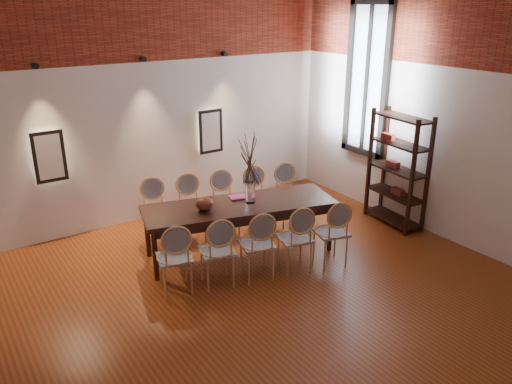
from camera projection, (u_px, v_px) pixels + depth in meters
floor at (265, 325)px, 5.52m from camera, size 7.00×7.00×0.02m
wall_back at (130, 96)px, 7.54m from camera, size 7.00×0.10×4.00m
wall_right at (482, 109)px, 6.68m from camera, size 0.10×7.00×4.00m
brick_band_back at (124, 9)px, 7.04m from camera, size 7.00×0.02×1.50m
brick_band_right at (495, 9)px, 6.19m from camera, size 0.02×7.00×1.50m
niche_left at (49, 156)px, 7.03m from camera, size 0.36×0.06×0.66m
niche_right at (210, 131)px, 8.40m from camera, size 0.36×0.06×0.66m
spot_fixture_left at (35, 66)px, 6.56m from camera, size 0.08×0.10×0.08m
spot_fixture_mid at (143, 59)px, 7.35m from camera, size 0.08×0.10×0.08m
spot_fixture_right at (224, 54)px, 8.09m from camera, size 0.08×0.10×0.08m
window_glass at (368, 80)px, 8.12m from camera, size 0.02×0.78×2.38m
window_frame at (367, 80)px, 8.11m from camera, size 0.08×0.90×2.50m
window_mullion at (367, 80)px, 8.11m from camera, size 0.06×0.06×2.40m
dining_table at (240, 229)px, 6.96m from camera, size 2.75×1.48×0.75m
chair_near_a at (175, 257)px, 5.98m from camera, size 0.54×0.54×0.94m
chair_near_b at (217, 251)px, 6.15m from camera, size 0.54×0.54×0.94m
chair_near_c at (257, 244)px, 6.31m from camera, size 0.54×0.54×0.94m
chair_near_d at (295, 238)px, 6.48m from camera, size 0.54×0.54×0.94m
chair_near_e at (331, 232)px, 6.64m from camera, size 0.54×0.54×0.94m
chair_far_a at (156, 214)px, 7.21m from camera, size 0.54×0.54×0.94m
chair_far_b at (191, 209)px, 7.38m from camera, size 0.54×0.54×0.94m
chair_far_c at (225, 204)px, 7.55m from camera, size 0.54×0.54×0.94m
chair_far_d at (258, 200)px, 7.71m from camera, size 0.54×0.54×0.94m
chair_far_e at (289, 196)px, 7.88m from camera, size 0.54×0.54×0.94m
vase at (250, 192)px, 6.82m from camera, size 0.14×0.14×0.30m
dried_branches at (250, 161)px, 6.66m from camera, size 0.50×0.50×0.70m
bowl at (204, 204)px, 6.59m from camera, size 0.24×0.24×0.18m
book at (239, 197)px, 7.02m from camera, size 0.30×0.24×0.03m
shelving_rack at (397, 170)px, 7.75m from camera, size 0.49×1.04×1.80m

